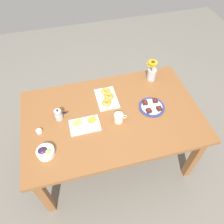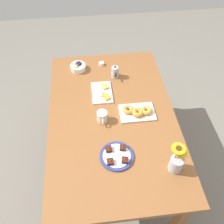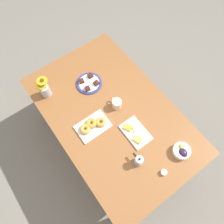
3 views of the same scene
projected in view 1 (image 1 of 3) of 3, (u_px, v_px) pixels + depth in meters
ground_plane at (112, 154)px, 2.54m from camera, size 6.00×6.00×0.00m
dining_table at (112, 121)px, 2.03m from camera, size 1.60×1.00×0.74m
coffee_mug at (119, 118)px, 1.89m from camera, size 0.12×0.08×0.09m
grape_bowl at (45, 152)px, 1.69m from camera, size 0.14×0.14×0.07m
cheese_platter at (85, 125)px, 1.88m from camera, size 0.26×0.17×0.03m
croissant_platter at (107, 97)px, 2.07m from camera, size 0.19×0.28×0.05m
jam_cup_honey at (39, 131)px, 1.83m from camera, size 0.05×0.05×0.03m
dessert_plate at (152, 107)px, 2.01m from camera, size 0.24×0.24×0.05m
flower_vase at (152, 73)px, 2.21m from camera, size 0.11×0.12×0.23m
moka_pot at (59, 115)px, 1.90m from camera, size 0.11×0.07×0.12m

